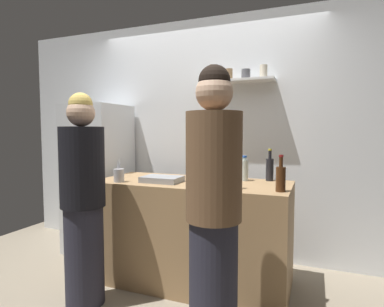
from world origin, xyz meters
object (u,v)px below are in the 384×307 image
(baking_pan, at_px, (162,179))
(wine_bottle_dark_glass, at_px, (270,169))
(wine_bottle_pale_glass, at_px, (232,173))
(person_brown_jacket, at_px, (214,212))
(wine_bottle_green_glass, at_px, (208,175))
(person_blonde, at_px, (83,201))
(utensil_holder, at_px, (119,175))
(wine_bottle_amber_glass, at_px, (281,178))
(refrigerator, at_px, (99,178))
(water_bottle_plastic, at_px, (244,169))

(baking_pan, relative_size, wine_bottle_dark_glass, 1.17)
(wine_bottle_pale_glass, bearing_deg, person_brown_jacket, -86.90)
(wine_bottle_green_glass, bearing_deg, person_blonde, -160.09)
(utensil_holder, distance_m, wine_bottle_green_glass, 0.85)
(person_brown_jacket, bearing_deg, person_blonde, 158.53)
(wine_bottle_green_glass, xyz_separation_m, person_blonde, (-0.92, -0.33, -0.21))
(wine_bottle_pale_glass, bearing_deg, utensil_holder, -178.28)
(person_blonde, bearing_deg, wine_bottle_amber_glass, -42.22)
(refrigerator, height_order, wine_bottle_dark_glass, refrigerator)
(wine_bottle_amber_glass, bearing_deg, water_bottle_plastic, 131.22)
(baking_pan, bearing_deg, water_bottle_plastic, 27.26)
(wine_bottle_amber_glass, bearing_deg, baking_pan, 175.83)
(wine_bottle_amber_glass, distance_m, water_bottle_plastic, 0.55)
(wine_bottle_dark_glass, height_order, wine_bottle_pale_glass, wine_bottle_pale_glass)
(wine_bottle_pale_glass, xyz_separation_m, person_brown_jacket, (0.03, -0.56, -0.16))
(refrigerator, bearing_deg, person_blonde, -57.58)
(wine_bottle_dark_glass, xyz_separation_m, person_brown_jacket, (-0.19, -1.08, -0.15))
(water_bottle_plastic, bearing_deg, refrigerator, 174.70)
(person_brown_jacket, bearing_deg, baking_pan, 121.78)
(wine_bottle_amber_glass, height_order, person_blonde, person_blonde)
(refrigerator, xyz_separation_m, wine_bottle_dark_glass, (1.95, -0.08, 0.20))
(utensil_holder, relative_size, wine_bottle_dark_glass, 0.74)
(baking_pan, distance_m, wine_bottle_green_glass, 0.54)
(utensil_holder, xyz_separation_m, wine_bottle_green_glass, (0.85, -0.05, 0.05))
(wine_bottle_green_glass, distance_m, wine_bottle_amber_glass, 0.54)
(baking_pan, height_order, water_bottle_plastic, water_bottle_plastic)
(person_blonde, bearing_deg, refrigerator, 62.94)
(baking_pan, bearing_deg, person_blonde, -128.97)
(baking_pan, bearing_deg, refrigerator, 155.01)
(refrigerator, relative_size, wine_bottle_green_glass, 5.59)
(wine_bottle_pale_glass, distance_m, wine_bottle_amber_glass, 0.37)
(wine_bottle_pale_glass, height_order, person_blonde, person_blonde)
(wine_bottle_pale_glass, relative_size, wine_bottle_amber_glass, 1.14)
(utensil_holder, bearing_deg, person_brown_jacket, -26.80)
(water_bottle_plastic, relative_size, person_blonde, 0.14)
(wine_bottle_amber_glass, bearing_deg, person_brown_jacket, -119.42)
(utensil_holder, height_order, wine_bottle_amber_glass, wine_bottle_amber_glass)
(utensil_holder, distance_m, wine_bottle_amber_glass, 1.38)
(wine_bottle_green_glass, distance_m, person_brown_jacket, 0.53)
(baking_pan, xyz_separation_m, wine_bottle_green_glass, (0.49, -0.19, 0.09))
(wine_bottle_green_glass, bearing_deg, wine_bottle_dark_glass, 58.09)
(utensil_holder, height_order, person_brown_jacket, person_brown_jacket)
(wine_bottle_pale_glass, xyz_separation_m, person_blonde, (-1.08, -0.41, -0.22))
(water_bottle_plastic, height_order, person_blonde, person_blonde)
(baking_pan, xyz_separation_m, wine_bottle_amber_glass, (1.02, -0.07, 0.08))
(refrigerator, relative_size, person_blonde, 1.00)
(baking_pan, height_order, wine_bottle_green_glass, wine_bottle_green_glass)
(refrigerator, relative_size, utensil_holder, 7.77)
(wine_bottle_amber_glass, relative_size, person_brown_jacket, 0.16)
(utensil_holder, relative_size, person_brown_jacket, 0.12)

